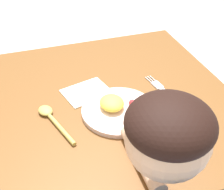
% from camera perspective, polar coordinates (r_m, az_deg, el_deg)
% --- Properties ---
extents(dining_table, '(1.02, 0.86, 0.69)m').
position_cam_1_polar(dining_table, '(1.12, -4.91, -7.27)').
color(dining_table, brown).
rests_on(dining_table, ground_plane).
extents(plate, '(0.24, 0.24, 0.05)m').
position_cam_1_polar(plate, '(0.98, 1.11, -2.61)').
color(plate, beige).
rests_on(plate, dining_table).
extents(fork, '(0.06, 0.23, 0.01)m').
position_cam_1_polar(fork, '(1.08, 10.02, 0.29)').
color(fork, silver).
rests_on(fork, dining_table).
extents(spoon, '(0.09, 0.21, 0.02)m').
position_cam_1_polar(spoon, '(0.97, -11.14, -4.11)').
color(spoon, '#B19D49').
rests_on(spoon, dining_table).
extents(drinking_cup, '(0.06, 0.06, 0.10)m').
position_cam_1_polar(drinking_cup, '(0.87, 13.75, -6.70)').
color(drinking_cup, '#E06F57').
rests_on(drinking_cup, dining_table).
extents(napkin, '(0.18, 0.15, 0.00)m').
position_cam_1_polar(napkin, '(1.07, -4.71, 0.54)').
color(napkin, white).
rests_on(napkin, dining_table).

